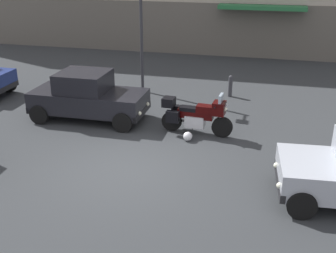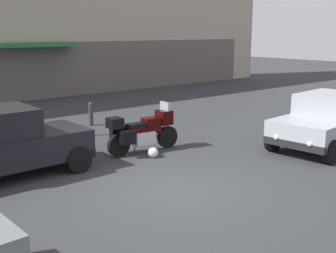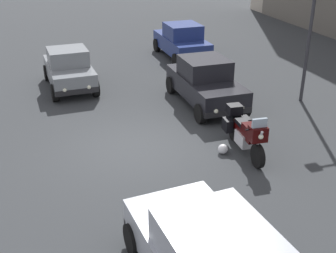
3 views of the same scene
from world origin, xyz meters
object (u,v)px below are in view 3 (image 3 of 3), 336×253
(motorcycle, at_px, (246,132))
(streetlamp_curbside, at_px, (308,22))
(car_hatchback_near, at_px, (205,82))
(car_wagon_end, at_px, (182,41))
(car_compact_side, at_px, (69,69))
(helmet, at_px, (223,149))

(motorcycle, bearing_deg, streetlamp_curbside, 132.67)
(car_hatchback_near, bearing_deg, motorcycle, -5.63)
(car_wagon_end, distance_m, streetlamp_curbside, 7.28)
(motorcycle, height_order, streetlamp_curbside, streetlamp_curbside)
(car_wagon_end, bearing_deg, car_compact_side, 114.87)
(car_compact_side, distance_m, streetlamp_curbside, 8.89)
(car_hatchback_near, bearing_deg, car_compact_side, -126.47)
(helmet, bearing_deg, motorcycle, 80.39)
(motorcycle, bearing_deg, car_wagon_end, 174.79)
(motorcycle, relative_size, helmet, 8.09)
(helmet, xyz_separation_m, car_compact_side, (-6.80, -3.41, 0.63))
(helmet, height_order, streetlamp_curbside, streetlamp_curbside)
(helmet, xyz_separation_m, car_wagon_end, (-9.46, 2.18, 0.67))
(helmet, xyz_separation_m, streetlamp_curbside, (-2.80, 4.25, 2.72))
(car_hatchback_near, bearing_deg, helmet, -15.11)
(car_wagon_end, bearing_deg, helmet, 166.45)
(car_compact_side, bearing_deg, car_hatchback_near, 51.64)
(helmet, bearing_deg, car_wagon_end, 167.05)
(motorcycle, distance_m, car_wagon_end, 9.69)
(car_compact_side, bearing_deg, car_wagon_end, 113.17)
(motorcycle, bearing_deg, car_compact_side, -145.68)
(motorcycle, height_order, car_compact_side, car_compact_side)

